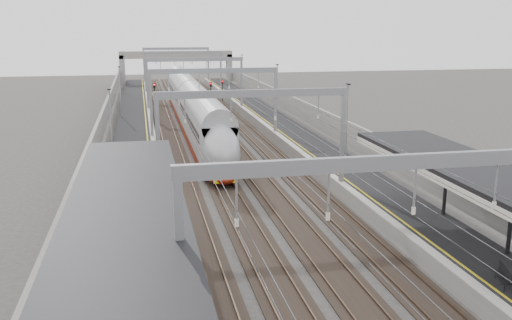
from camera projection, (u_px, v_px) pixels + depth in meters
name	position (u px, v px, depth m)	size (l,w,h in m)	color
platform_left	(135.00, 136.00, 59.40)	(4.00, 120.00, 1.00)	black
platform_right	(284.00, 130.00, 62.51)	(4.00, 120.00, 1.00)	black
tracks	(212.00, 137.00, 61.06)	(11.40, 140.00, 0.20)	black
overhead_line	(204.00, 75.00, 65.97)	(13.00, 140.00, 6.60)	gray
canopy_left	(124.00, 236.00, 18.28)	(4.40, 30.00, 4.24)	black
overbridge	(176.00, 59.00, 112.31)	(22.00, 2.20, 6.90)	slate
wall_left	(103.00, 127.00, 58.53)	(0.30, 120.00, 3.20)	slate
wall_right	(312.00, 120.00, 62.88)	(0.30, 120.00, 3.20)	slate
train	(194.00, 113.00, 63.89)	(2.84, 51.70, 4.48)	maroon
bench	(503.00, 274.00, 23.97)	(0.92, 1.70, 0.85)	black
signal_green	(154.00, 90.00, 84.31)	(0.32, 0.32, 3.48)	black
signal_red_near	(211.00, 89.00, 85.98)	(0.32, 0.32, 3.48)	black
signal_red_far	(222.00, 87.00, 89.43)	(0.32, 0.32, 3.48)	black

